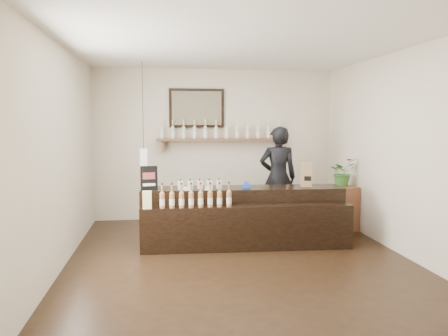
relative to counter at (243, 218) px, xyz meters
name	(u,v)px	position (x,y,z in m)	size (l,w,h in m)	color
ground	(238,256)	(-0.18, -0.59, -0.40)	(5.00, 5.00, 0.00)	black
room_shell	(238,131)	(-0.18, -0.59, 1.30)	(5.00, 5.00, 5.00)	beige
back_wall_decor	(208,126)	(-0.33, 1.79, 1.36)	(2.66, 0.96, 1.69)	brown
counter	(243,218)	(0.00, 0.00, 0.00)	(3.04, 0.96, 0.99)	black
promo_sign	(149,178)	(-1.37, 0.09, 0.62)	(0.25, 0.06, 0.35)	black
paper_bag	(306,175)	(0.99, 0.07, 0.63)	(0.19, 0.17, 0.36)	olive
tape_dispenser	(246,185)	(0.05, 0.04, 0.49)	(0.13, 0.06, 0.11)	blue
side_cabinet	(341,208)	(1.82, 0.65, -0.02)	(0.48, 0.59, 0.75)	brown
potted_plant	(342,172)	(1.82, 0.65, 0.59)	(0.43, 0.37, 0.48)	#35692A
shopkeeper	(278,171)	(0.79, 0.96, 0.59)	(0.72, 0.47, 1.98)	black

